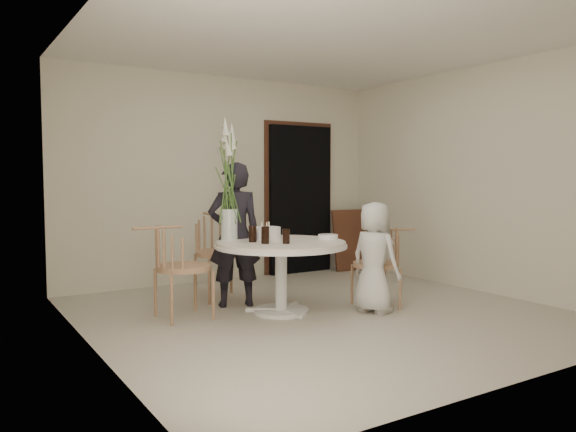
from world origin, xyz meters
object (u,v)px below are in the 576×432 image
girl (235,235)px  chair_left (171,259)px  chair_far (216,243)px  boy (375,257)px  birthday_cake (267,234)px  table (281,253)px  flower_vase (229,182)px  chair_right (386,256)px

girl → chair_left: bearing=31.9°
chair_far → boy: bearing=-52.7°
birthday_cake → table: bearing=-66.2°
girl → boy: girl is taller
chair_far → flower_vase: 0.99m
chair_right → flower_vase: flower_vase is taller
birthday_cake → chair_left: bearing=170.8°
table → flower_vase: flower_vase is taller
boy → flower_vase: bearing=41.2°
chair_right → chair_left: 2.24m
chair_left → girl: girl is taller
birthday_cake → flower_vase: flower_vase is taller
chair_left → boy: boy is taller
girl → birthday_cake: (0.19, -0.36, 0.03)m
chair_left → girl: 0.83m
chair_right → chair_left: (-2.14, 0.65, 0.06)m
table → chair_right: (1.10, -0.33, -0.07)m
chair_left → boy: (1.86, -0.80, -0.03)m
girl → table: bearing=133.5°
boy → chair_right: bearing=-76.1°
chair_far → birthday_cake: size_ratio=3.41×
chair_far → girl: bearing=-90.4°
chair_right → girl: girl is taller
chair_far → flower_vase: size_ratio=0.76×
girl → chair_right: bearing=165.0°
table → flower_vase: 0.90m
girl → boy: (1.08, -1.00, -0.20)m
chair_right → boy: boy is taller
chair_far → flower_vase: bearing=-100.1°
boy → birthday_cake: 1.12m
table → boy: (0.82, -0.48, -0.05)m
table → girl: 0.60m
boy → birthday_cake: size_ratio=3.98×
chair_right → birthday_cake: size_ratio=2.96×
girl → chair_far: bearing=-76.5°
table → birthday_cake: bearing=113.8°
table → flower_vase: size_ratio=1.05×
chair_right → boy: 0.32m
girl → boy: size_ratio=1.36×
chair_right → chair_left: size_ratio=0.91×
boy → flower_vase: (-1.20, 0.87, 0.77)m
chair_far → boy: 1.87m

